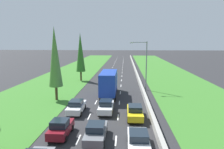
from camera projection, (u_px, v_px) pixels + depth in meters
The scene contains 15 objects.
ground_plane at pixel (117, 71), 63.67m from camera, with size 300.00×300.00×0.00m, color #28282B.
grass_verge_left at pixel (76, 71), 64.43m from camera, with size 14.00×140.00×0.04m, color #387528.
grass_verge_right at pixel (164, 72), 62.79m from camera, with size 14.00×140.00×0.04m, color #387528.
median_barrier at pixel (135, 70), 63.25m from camera, with size 0.44×120.00×0.85m, color #9E9B93.
lane_markings at pixel (117, 71), 63.67m from camera, with size 3.64×116.00×0.01m.
grey_sedan_centre_lane at pixel (96, 132), 19.18m from camera, with size 1.82×4.50×1.64m.
maroon_hatchback_left_lane at pixel (61, 128), 19.99m from camera, with size 1.74×3.90×1.72m.
white_sedan_right_lane at pixel (138, 141), 17.48m from camera, with size 1.82×4.50×1.64m.
yellow_sedan_right_lane at pixel (135, 112), 24.59m from camera, with size 1.82×4.50×1.64m.
white_sedan_left_lane at pixel (76, 106), 26.65m from camera, with size 1.82×4.50×1.64m.
white_sedan_centre_lane at pixel (106, 106), 26.74m from camera, with size 1.82×4.50×1.64m.
blue_box_truck_centre_lane at pixel (109, 83), 34.52m from camera, with size 2.46×9.40×4.18m.
poplar_tree_second at pixel (55, 57), 31.43m from camera, with size 2.08×2.08×11.28m.
poplar_tree_third at pixel (80, 52), 47.25m from camera, with size 2.07×2.07×10.97m.
street_light_mast at pixel (145, 62), 38.26m from camera, with size 3.20×0.28×9.00m.
Camera 1 is at (2.50, -2.99, 9.05)m, focal length 33.51 mm.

